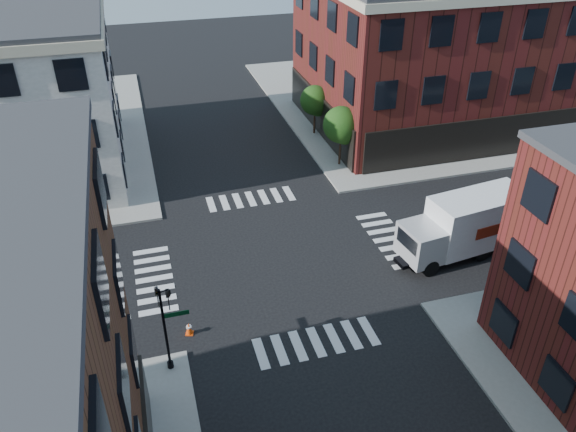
% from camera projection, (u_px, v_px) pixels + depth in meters
% --- Properties ---
extents(ground, '(120.00, 120.00, 0.00)m').
position_uv_depth(ground, '(278.00, 258.00, 32.32)').
color(ground, black).
rests_on(ground, ground).
extents(sidewalk_ne, '(30.00, 30.00, 0.15)m').
position_uv_depth(sidewalk_ne, '(430.00, 98.00, 54.29)').
color(sidewalk_ne, gray).
rests_on(sidewalk_ne, ground).
extents(building_ne, '(25.00, 16.00, 12.00)m').
position_uv_depth(building_ne, '(463.00, 51.00, 46.95)').
color(building_ne, '#4A1812').
rests_on(building_ne, ground).
extents(tree_near, '(2.69, 2.69, 4.49)m').
position_uv_depth(tree_near, '(342.00, 127.00, 40.53)').
color(tree_near, black).
rests_on(tree_near, ground).
extents(tree_far, '(2.43, 2.43, 4.07)m').
position_uv_depth(tree_far, '(316.00, 102.00, 45.57)').
color(tree_far, black).
rests_on(tree_far, ground).
extents(signal_pole, '(1.29, 1.24, 4.60)m').
position_uv_depth(signal_pole, '(165.00, 319.00, 23.80)').
color(signal_pole, black).
rests_on(signal_pole, ground).
extents(box_truck, '(8.16, 3.41, 3.60)m').
position_uv_depth(box_truck, '(467.00, 225.00, 31.83)').
color(box_truck, silver).
rests_on(box_truck, ground).
extents(traffic_cone, '(0.45, 0.45, 0.67)m').
position_uv_depth(traffic_cone, '(189.00, 329.00, 26.94)').
color(traffic_cone, '#EC450A').
rests_on(traffic_cone, ground).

